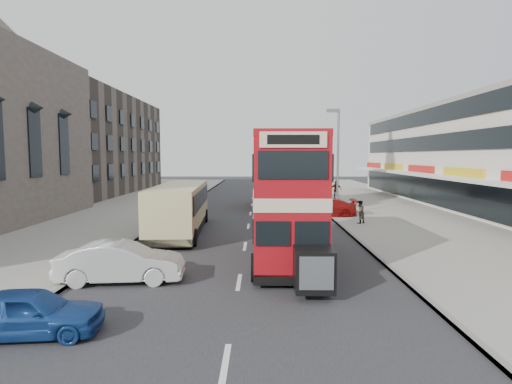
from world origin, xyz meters
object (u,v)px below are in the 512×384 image
(bus_main, at_px, (286,197))
(car_left_front, at_px, (121,262))
(street_lamp, at_px, (337,154))
(bus_second, at_px, (273,178))
(coach, at_px, (180,207))
(car_right_a, at_px, (324,208))
(cyclist, at_px, (303,201))
(pedestrian_near, at_px, (360,212))
(car_right_b, at_px, (318,207))
(car_left_near, at_px, (29,312))
(car_right_c, at_px, (301,191))
(pedestrian_far, at_px, (336,190))

(bus_main, relative_size, car_left_front, 2.15)
(street_lamp, distance_m, bus_second, 8.21)
(coach, xyz_separation_m, car_left_front, (-0.26, -9.79, -0.84))
(coach, distance_m, car_right_a, 11.51)
(cyclist, bearing_deg, street_lamp, -62.29)
(coach, bearing_deg, car_right_a, 29.47)
(car_left_front, height_order, pedestrian_near, pedestrian_near)
(coach, height_order, pedestrian_near, coach)
(car_right_b, distance_m, pedestrian_near, 5.84)
(bus_main, height_order, coach, bus_main)
(car_left_near, relative_size, car_right_c, 0.90)
(bus_second, distance_m, coach, 14.12)
(bus_second, bearing_deg, car_left_near, 70.64)
(street_lamp, bearing_deg, bus_main, -109.83)
(car_right_c, bearing_deg, coach, -20.04)
(car_right_b, bearing_deg, pedestrian_far, 155.06)
(bus_main, relative_size, car_right_c, 2.39)
(car_right_b, bearing_deg, car_left_front, -35.54)
(street_lamp, height_order, car_left_near, street_lamp)
(bus_main, xyz_separation_m, pedestrian_near, (5.54, 9.22, -1.91))
(pedestrian_far, distance_m, cyclist, 8.77)
(pedestrian_far, bearing_deg, cyclist, -121.03)
(car_left_near, xyz_separation_m, cyclist, (9.61, 24.82, 0.16))
(bus_second, bearing_deg, pedestrian_far, -145.68)
(bus_second, bearing_deg, street_lamp, 120.30)
(bus_main, bearing_deg, pedestrian_near, -120.86)
(coach, relative_size, car_left_front, 2.27)
(car_left_front, height_order, cyclist, cyclist)
(bus_main, height_order, car_right_a, bus_main)
(coach, height_order, car_left_near, coach)
(street_lamp, xyz_separation_m, car_right_c, (-1.11, 15.32, -4.09))
(car_left_near, distance_m, car_right_a, 23.21)
(street_lamp, relative_size, car_right_c, 1.99)
(cyclist, bearing_deg, car_left_near, -109.47)
(bus_second, height_order, coach, bus_second)
(street_lamp, relative_size, bus_second, 0.89)
(car_left_near, height_order, car_right_b, car_left_near)
(car_right_a, bearing_deg, bus_second, -150.42)
(car_left_front, bearing_deg, pedestrian_near, -48.84)
(bus_second, xyz_separation_m, car_right_c, (3.41, 8.81, -1.94))
(coach, distance_m, pedestrian_near, 11.83)
(car_right_c, bearing_deg, bus_main, -3.36)
(bus_main, relative_size, car_right_a, 1.99)
(car_left_front, distance_m, pedestrian_near, 17.10)
(car_left_near, distance_m, car_left_front, 4.64)
(car_left_near, xyz_separation_m, pedestrian_near, (12.61, 16.96, 0.30))
(car_right_c, bearing_deg, pedestrian_far, 47.95)
(car_left_front, height_order, car_right_b, car_left_front)
(car_right_a, bearing_deg, cyclist, -164.27)
(car_left_near, distance_m, pedestrian_near, 21.14)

